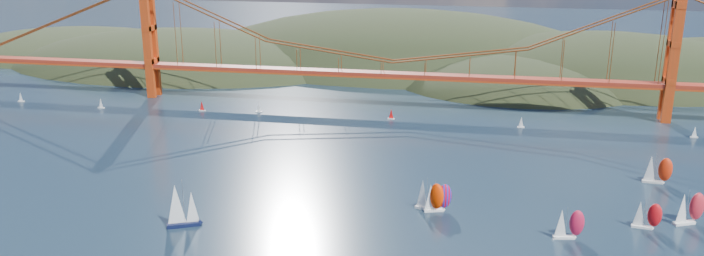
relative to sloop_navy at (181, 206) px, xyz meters
The scene contains 16 objects.
headlands 256.05m from the sloop_navy, 70.19° to the left, with size 725.00×225.00×96.00m.
bridge 149.72m from the sloop_navy, 74.32° to the left, with size 552.00×12.00×55.00m.
sloop_navy is the anchor object (origin of this frame).
racer_0 72.75m from the sloop_navy, 19.95° to the left, with size 9.16×5.69×10.24m.
racer_1 108.19m from the sloop_navy, ahead, with size 8.45×4.32×9.49m.
racer_2 132.00m from the sloop_navy, 10.25° to the left, with size 7.88×3.75×8.89m.
racer_3 153.86m from the sloop_navy, 23.60° to the left, with size 9.07×3.96×10.29m.
racer_4 145.39m from the sloop_navy, 11.48° to the left, with size 9.50×6.75×10.65m.
racer_rwb 75.00m from the sloop_navy, 19.14° to the left, with size 8.66×5.31×9.69m.
distant_boat_0 181.34m from the sloop_navy, 139.00° to the left, with size 3.00×2.00×4.70m.
distant_boat_1 147.44m from the sloop_navy, 128.69° to the left, with size 3.00×2.00×4.70m.
distant_boat_2 127.14m from the sloop_navy, 110.14° to the left, with size 3.00×2.00×4.70m.
distant_boat_3 123.55m from the sloop_navy, 98.09° to the left, with size 3.00×2.00×4.70m.
distant_boat_4 205.12m from the sloop_navy, 35.11° to the left, with size 3.00×2.00×4.70m.
distant_boat_8 155.53m from the sloop_navy, 50.16° to the left, with size 3.00×2.00×4.70m.
distant_boat_9 129.57m from the sloop_navy, 70.23° to the left, with size 3.00×2.00×4.70m.
Camera 1 is at (39.88, -129.38, 83.29)m, focal length 35.00 mm.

